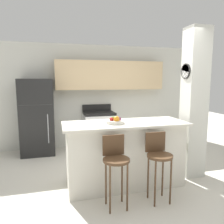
{
  "coord_description": "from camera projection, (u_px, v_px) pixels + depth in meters",
  "views": [
    {
      "loc": [
        -1.05,
        -3.19,
        1.68
      ],
      "look_at": [
        0.0,
        0.8,
        1.08
      ],
      "focal_mm": 35.0,
      "sensor_mm": 36.0,
      "label": 1
    }
  ],
  "objects": [
    {
      "name": "ground_plane",
      "position": [
        124.0,
        184.0,
        3.56
      ],
      "size": [
        14.0,
        14.0,
        0.0
      ],
      "primitive_type": "plane",
      "color": "beige"
    },
    {
      "name": "wall_back",
      "position": [
        102.0,
        88.0,
        5.53
      ],
      "size": [
        5.6,
        0.38,
        2.55
      ],
      "color": "silver",
      "rests_on": "ground_plane"
    },
    {
      "name": "pillar_right",
      "position": [
        194.0,
        104.0,
        3.75
      ],
      "size": [
        0.38,
        0.32,
        2.55
      ],
      "color": "silver",
      "rests_on": "ground_plane"
    },
    {
      "name": "counter_bar",
      "position": [
        125.0,
        154.0,
        3.48
      ],
      "size": [
        1.93,
        0.74,
        1.03
      ],
      "color": "silver",
      "rests_on": "ground_plane"
    },
    {
      "name": "refrigerator",
      "position": [
        37.0,
        117.0,
        4.94
      ],
      "size": [
        0.73,
        0.65,
        1.71
      ],
      "color": "black",
      "rests_on": "ground_plane"
    },
    {
      "name": "stove_range",
      "position": [
        99.0,
        130.0,
        5.39
      ],
      "size": [
        0.74,
        0.59,
        1.07
      ],
      "color": "white",
      "rests_on": "ground_plane"
    },
    {
      "name": "bar_stool_left",
      "position": [
        116.0,
        161.0,
        2.86
      ],
      "size": [
        0.35,
        0.35,
        0.96
      ],
      "color": "#4C331E",
      "rests_on": "ground_plane"
    },
    {
      "name": "bar_stool_right",
      "position": [
        158.0,
        157.0,
        3.01
      ],
      "size": [
        0.35,
        0.35,
        0.96
      ],
      "color": "#4C331E",
      "rests_on": "ground_plane"
    },
    {
      "name": "fruit_bowl",
      "position": [
        115.0,
        121.0,
        3.32
      ],
      "size": [
        0.28,
        0.28,
        0.12
      ],
      "color": "silver",
      "rests_on": "counter_bar"
    }
  ]
}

